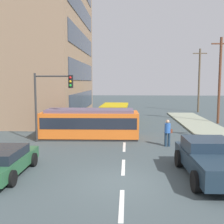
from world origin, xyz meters
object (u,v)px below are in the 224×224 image
pedestrian_crossing (168,131)px  utility_pole_far (199,79)px  pickup_truck_parked (211,159)px  city_bus (115,112)px  streetcar_tram (90,123)px  parked_sedan_near (3,161)px  utility_pole_mid (220,79)px  traffic_light_mast (51,94)px

pedestrian_crossing → utility_pole_far: (6.87, 19.68, 3.36)m
pedestrian_crossing → pickup_truck_parked: pedestrian_crossing is taller
city_bus → pedestrian_crossing: 10.63m
streetcar_tram → city_bus: (1.43, 7.68, -0.06)m
pickup_truck_parked → parked_sedan_near: 8.82m
streetcar_tram → pedestrian_crossing: size_ratio=4.11×
pedestrian_crossing → pickup_truck_parked: 5.65m
parked_sedan_near → utility_pole_mid: (14.09, 15.55, 3.63)m
utility_pole_far → utility_pole_mid: bearing=-93.6°
streetcar_tram → parked_sedan_near: 8.48m
utility_pole_mid → utility_pole_far: bearing=86.4°
utility_pole_mid → utility_pole_far: (0.62, 9.89, 0.05)m
pickup_truck_parked → traffic_light_mast: bearing=143.0°
utility_pole_mid → pedestrian_crossing: bearing=-122.6°
utility_pole_mid → utility_pole_far: 9.91m
city_bus → parked_sedan_near: 16.25m
city_bus → pickup_truck_parked: 16.22m
pedestrian_crossing → utility_pole_mid: (6.25, 9.79, 3.31)m
parked_sedan_near → utility_pole_far: size_ratio=0.52×
streetcar_tram → parked_sedan_near: size_ratio=1.60×
streetcar_tram → pedestrian_crossing: bearing=-23.8°
streetcar_tram → utility_pole_mid: utility_pole_mid is taller
streetcar_tram → parked_sedan_near: streetcar_tram is taller
streetcar_tram → pedestrian_crossing: 5.63m
parked_sedan_near → traffic_light_mast: bearing=87.3°
utility_pole_far → parked_sedan_near: bearing=-120.0°
pickup_truck_parked → streetcar_tram: bearing=128.0°
utility_pole_mid → pickup_truck_parked: bearing=-108.9°
city_bus → parked_sedan_near: (-4.11, -15.71, -0.39)m
pedestrian_crossing → city_bus: bearing=110.5°
traffic_light_mast → utility_pole_mid: size_ratio=0.56×
utility_pole_far → traffic_light_mast: bearing=-127.4°
parked_sedan_near → pedestrian_crossing: bearing=36.3°
pedestrian_crossing → traffic_light_mast: (-7.52, 0.85, 2.27)m
pedestrian_crossing → parked_sedan_near: size_ratio=0.39×
city_bus → traffic_light_mast: bearing=-112.6°
streetcar_tram → parked_sedan_near: (-2.69, -8.03, -0.45)m
traffic_light_mast → utility_pole_mid: utility_pole_mid is taller
streetcar_tram → parked_sedan_near: bearing=-108.5°
parked_sedan_near → utility_pole_mid: size_ratio=0.52×
city_bus → utility_pole_mid: utility_pole_mid is taller
streetcar_tram → city_bus: size_ratio=1.24×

